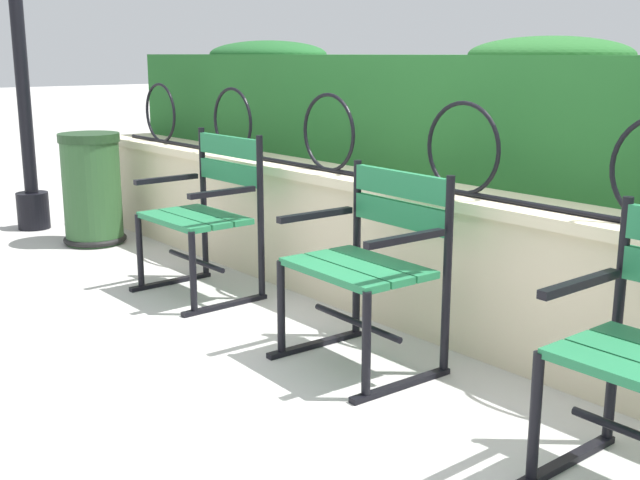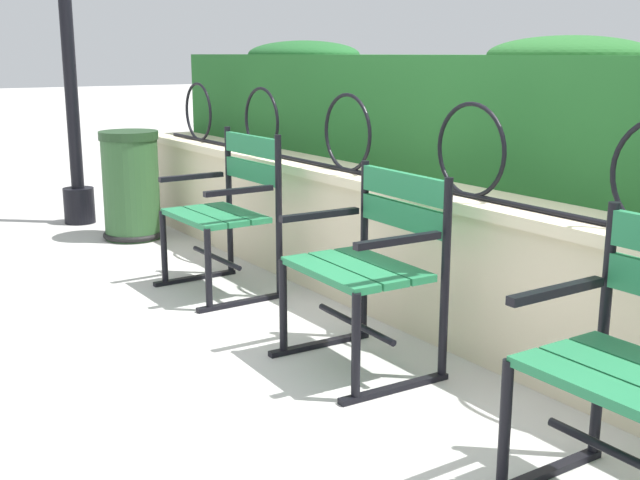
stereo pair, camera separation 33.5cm
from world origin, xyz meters
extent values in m
plane|color=#B7B5AF|center=(0.00, 0.00, 0.00)|extent=(60.00, 60.00, 0.00)
cube|color=beige|center=(0.00, 0.78, 0.32)|extent=(6.60, 0.35, 0.65)
cube|color=beige|center=(0.00, 0.78, 0.67)|extent=(6.60, 0.41, 0.05)
cylinder|color=black|center=(0.00, 0.71, 0.71)|extent=(6.07, 0.02, 0.02)
torus|color=black|center=(-2.59, 0.71, 0.91)|extent=(0.42, 0.02, 0.42)
torus|color=black|center=(-1.66, 0.71, 0.91)|extent=(0.42, 0.02, 0.42)
torus|color=black|center=(-0.73, 0.71, 0.91)|extent=(0.42, 0.02, 0.42)
torus|color=black|center=(0.20, 0.71, 0.91)|extent=(0.42, 0.02, 0.42)
cube|color=#236028|center=(0.00, 1.28, 1.00)|extent=(6.47, 0.64, 0.61)
ellipsoid|color=#205A28|center=(-2.10, 1.28, 1.31)|extent=(1.14, 0.57, 0.19)
ellipsoid|color=#235B26|center=(0.21, 1.28, 1.31)|extent=(0.86, 0.57, 0.18)
cube|color=#237547|center=(-1.20, 0.01, 0.44)|extent=(0.58, 0.13, 0.03)
cube|color=#237547|center=(-1.21, 0.15, 0.44)|extent=(0.58, 0.13, 0.03)
cube|color=#237547|center=(-1.21, 0.29, 0.44)|extent=(0.58, 0.13, 0.03)
cube|color=#237547|center=(-1.21, 0.39, 0.82)|extent=(0.58, 0.04, 0.11)
cube|color=#237547|center=(-1.21, 0.39, 0.67)|extent=(0.58, 0.04, 0.11)
cylinder|color=black|center=(-0.92, 0.39, 0.45)|extent=(0.04, 0.04, 0.90)
cylinder|color=black|center=(-0.91, -0.04, 0.22)|extent=(0.04, 0.04, 0.44)
cube|color=black|center=(-0.92, 0.15, 0.01)|extent=(0.04, 0.52, 0.02)
cube|color=black|center=(-0.92, 0.15, 0.62)|extent=(0.04, 0.40, 0.03)
cylinder|color=black|center=(-1.50, 0.39, 0.45)|extent=(0.04, 0.04, 0.90)
cylinder|color=black|center=(-1.49, -0.04, 0.22)|extent=(0.04, 0.04, 0.44)
cube|color=black|center=(-1.50, 0.15, 0.01)|extent=(0.04, 0.52, 0.02)
cube|color=black|center=(-1.50, 0.15, 0.62)|extent=(0.04, 0.40, 0.03)
cylinder|color=black|center=(-1.21, 0.15, 0.20)|extent=(0.55, 0.03, 0.03)
cube|color=#237547|center=(0.13, 0.01, 0.44)|extent=(0.58, 0.15, 0.03)
cube|color=#237547|center=(0.13, 0.15, 0.44)|extent=(0.58, 0.15, 0.03)
cube|color=#237547|center=(0.14, 0.28, 0.44)|extent=(0.58, 0.15, 0.03)
cube|color=#237547|center=(0.14, 0.39, 0.77)|extent=(0.58, 0.05, 0.11)
cube|color=#237547|center=(0.14, 0.39, 0.64)|extent=(0.58, 0.05, 0.11)
cylinder|color=black|center=(0.43, 0.38, 0.42)|extent=(0.04, 0.04, 0.84)
cylinder|color=black|center=(0.41, -0.05, 0.22)|extent=(0.04, 0.04, 0.44)
cube|color=black|center=(0.42, 0.14, 0.01)|extent=(0.06, 0.52, 0.02)
cube|color=black|center=(0.42, 0.14, 0.62)|extent=(0.05, 0.40, 0.03)
cylinder|color=black|center=(-0.15, 0.40, 0.42)|extent=(0.04, 0.04, 0.84)
cylinder|color=black|center=(-0.17, -0.03, 0.22)|extent=(0.04, 0.04, 0.44)
cube|color=black|center=(-0.16, 0.16, 0.01)|extent=(0.06, 0.52, 0.02)
cube|color=black|center=(-0.16, 0.16, 0.62)|extent=(0.05, 0.40, 0.03)
cylinder|color=black|center=(0.13, 0.15, 0.20)|extent=(0.55, 0.05, 0.03)
cube|color=#237547|center=(1.47, -0.02, 0.44)|extent=(0.53, 0.13, 0.03)
cylinder|color=black|center=(1.20, 0.36, 0.43)|extent=(0.04, 0.04, 0.87)
cylinder|color=black|center=(1.20, -0.07, 0.22)|extent=(0.04, 0.04, 0.44)
cube|color=black|center=(1.20, 0.12, 0.01)|extent=(0.04, 0.52, 0.02)
cube|color=black|center=(1.20, 0.12, 0.62)|extent=(0.04, 0.40, 0.03)
cylinder|color=#2D562D|center=(-2.76, 0.24, 0.36)|extent=(0.40, 0.40, 0.72)
cylinder|color=#203C20|center=(-2.76, 0.24, 0.75)|extent=(0.42, 0.42, 0.06)
torus|color=black|center=(-2.76, 0.24, 0.03)|extent=(0.44, 0.44, 0.04)
cylinder|color=black|center=(-3.51, 0.08, 0.14)|extent=(0.24, 0.24, 0.28)
camera|label=1|loc=(2.53, -2.01, 1.32)|focal=44.63mm
camera|label=2|loc=(2.73, -1.74, 1.32)|focal=44.63mm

